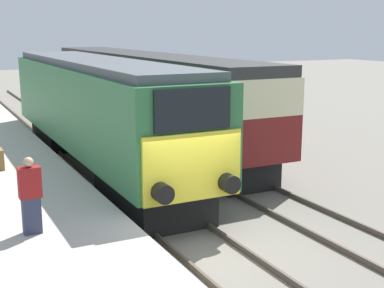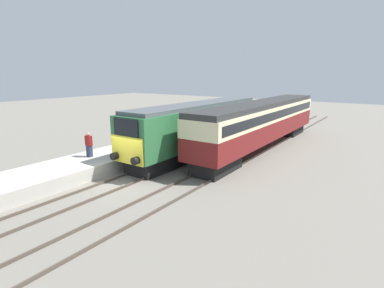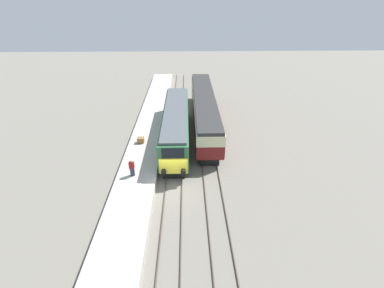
% 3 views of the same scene
% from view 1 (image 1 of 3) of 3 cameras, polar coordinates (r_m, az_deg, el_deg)
% --- Properties ---
extents(ground_plane, '(120.00, 120.00, 0.00)m').
position_cam_1_polar(ground_plane, '(12.35, 1.20, -11.12)').
color(ground_plane, slate).
extents(platform_left, '(3.50, 50.00, 0.81)m').
position_cam_1_polar(platform_left, '(18.67, -19.72, -2.47)').
color(platform_left, '#B7B2A8').
rests_on(platform_left, ground_plane).
extents(rails_near_track, '(1.51, 60.00, 0.14)m').
position_cam_1_polar(rails_near_track, '(16.65, -6.92, -4.76)').
color(rails_near_track, '#4C4238').
rests_on(rails_near_track, ground_plane).
extents(rails_far_track, '(1.50, 60.00, 0.14)m').
position_cam_1_polar(rails_far_track, '(18.03, 3.30, -3.37)').
color(rails_far_track, '#4C4238').
rests_on(rails_far_track, ground_plane).
extents(locomotive, '(2.70, 15.29, 3.90)m').
position_cam_1_polar(locomotive, '(18.94, -10.15, 3.77)').
color(locomotive, black).
rests_on(locomotive, ground_plane).
extents(passenger_carriage, '(2.75, 19.32, 3.86)m').
position_cam_1_polar(passenger_carriage, '(24.06, -5.35, 6.03)').
color(passenger_carriage, black).
rests_on(passenger_carriage, ground_plane).
extents(person_on_platform, '(0.44, 0.26, 1.59)m').
position_cam_1_polar(person_on_platform, '(11.27, -16.85, -5.33)').
color(person_on_platform, '#2D334C').
rests_on(person_on_platform, platform_left).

